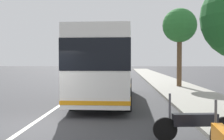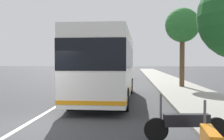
{
  "view_description": "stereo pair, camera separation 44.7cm",
  "coord_description": "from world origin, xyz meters",
  "px_view_note": "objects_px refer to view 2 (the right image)",
  "views": [
    {
      "loc": [
        -8.4,
        -3.09,
        2.11
      ],
      "look_at": [
        7.05,
        -2.38,
        1.62
      ],
      "focal_mm": 44.08,
      "sensor_mm": 36.0,
      "label": 1
    },
    {
      "loc": [
        -8.38,
        -3.54,
        2.11
      ],
      "look_at": [
        7.05,
        -2.38,
        1.62
      ],
      "focal_mm": 44.08,
      "sensor_mm": 36.0,
      "label": 2
    }
  ],
  "objects_px": {
    "car_ahead_same_lane": "(101,69)",
    "car_side_street": "(86,73)",
    "motorcycle_by_tree": "(186,124)",
    "coach_bus": "(107,63)",
    "roadside_tree_mid_block": "(182,26)",
    "car_behind_bus": "(124,73)"
  },
  "relations": [
    {
      "from": "motorcycle_by_tree",
      "to": "car_behind_bus",
      "type": "xyz_separation_m",
      "value": [
        26.16,
        2.47,
        0.24
      ]
    },
    {
      "from": "motorcycle_by_tree",
      "to": "roadside_tree_mid_block",
      "type": "xyz_separation_m",
      "value": [
        14.63,
        -2.47,
        4.38
      ]
    },
    {
      "from": "car_side_street",
      "to": "motorcycle_by_tree",
      "type": "bearing_deg",
      "value": 12.78
    },
    {
      "from": "car_side_street",
      "to": "roadside_tree_mid_block",
      "type": "relative_size",
      "value": 0.76
    },
    {
      "from": "car_ahead_same_lane",
      "to": "roadside_tree_mid_block",
      "type": "bearing_deg",
      "value": 19.69
    },
    {
      "from": "motorcycle_by_tree",
      "to": "car_side_street",
      "type": "distance_m",
      "value": 24.81
    },
    {
      "from": "motorcycle_by_tree",
      "to": "car_side_street",
      "type": "height_order",
      "value": "car_side_street"
    },
    {
      "from": "coach_bus",
      "to": "roadside_tree_mid_block",
      "type": "distance_m",
      "value": 9.29
    },
    {
      "from": "coach_bus",
      "to": "car_ahead_same_lane",
      "type": "bearing_deg",
      "value": 8.39
    },
    {
      "from": "coach_bus",
      "to": "car_behind_bus",
      "type": "bearing_deg",
      "value": 0.4
    },
    {
      "from": "motorcycle_by_tree",
      "to": "car_ahead_same_lane",
      "type": "distance_m",
      "value": 42.68
    },
    {
      "from": "motorcycle_by_tree",
      "to": "car_ahead_same_lane",
      "type": "bearing_deg",
      "value": -86.14
    },
    {
      "from": "car_side_street",
      "to": "roadside_tree_mid_block",
      "type": "xyz_separation_m",
      "value": [
        -9.26,
        -9.15,
        4.12
      ]
    },
    {
      "from": "car_ahead_same_lane",
      "to": "car_side_street",
      "type": "height_order",
      "value": "car_side_street"
    },
    {
      "from": "coach_bus",
      "to": "car_behind_bus",
      "type": "relative_size",
      "value": 2.15
    },
    {
      "from": "coach_bus",
      "to": "car_side_street",
      "type": "xyz_separation_m",
      "value": [
        16.35,
        3.88,
        -1.26
      ]
    },
    {
      "from": "coach_bus",
      "to": "car_side_street",
      "type": "height_order",
      "value": "coach_bus"
    },
    {
      "from": "coach_bus",
      "to": "motorcycle_by_tree",
      "type": "height_order",
      "value": "coach_bus"
    },
    {
      "from": "motorcycle_by_tree",
      "to": "roadside_tree_mid_block",
      "type": "bearing_deg",
      "value": -105.21
    },
    {
      "from": "car_ahead_same_lane",
      "to": "car_side_street",
      "type": "distance_m",
      "value": 18.21
    },
    {
      "from": "motorcycle_by_tree",
      "to": "car_side_street",
      "type": "relative_size",
      "value": 0.47
    },
    {
      "from": "car_behind_bus",
      "to": "roadside_tree_mid_block",
      "type": "height_order",
      "value": "roadside_tree_mid_block"
    }
  ]
}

